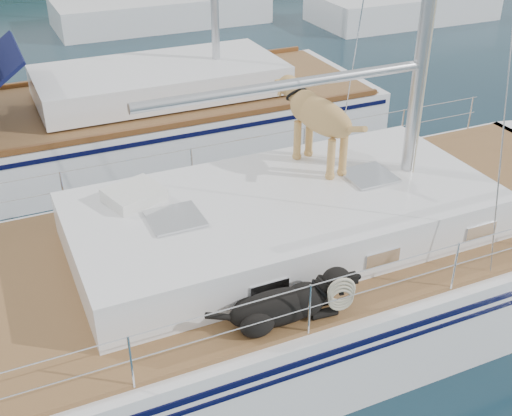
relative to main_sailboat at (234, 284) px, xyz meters
name	(u,v)px	position (x,y,z in m)	size (l,w,h in m)	color
ground	(228,328)	(-0.10, 0.00, -0.68)	(120.00, 120.00, 0.00)	black
main_sailboat	(234,284)	(0.00, 0.00, 0.00)	(12.00, 3.80, 14.01)	white
neighbor_sailboat	(111,127)	(-0.20, 5.90, -0.06)	(11.00, 3.50, 13.30)	white
bg_boat_center	(161,10)	(3.90, 16.00, -0.23)	(7.20, 3.00, 11.65)	white
bg_boat_east	(403,7)	(11.90, 13.00, -0.23)	(6.40, 3.00, 11.65)	white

